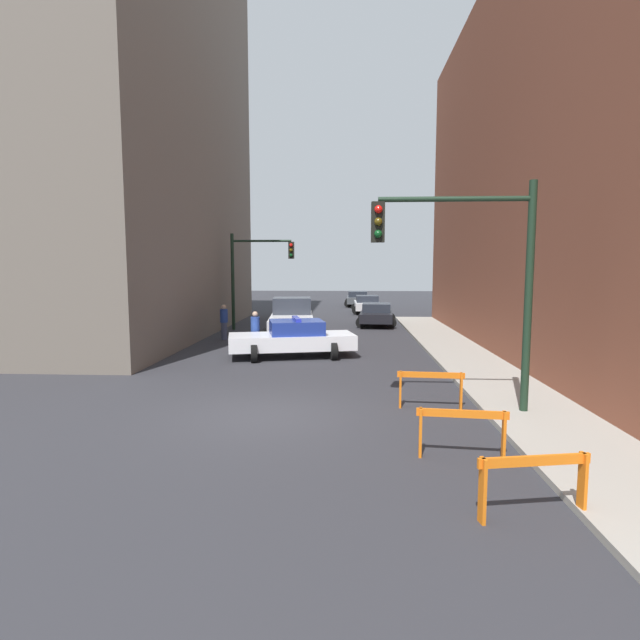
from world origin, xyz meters
TOP-DOWN VIEW (x-y plane):
  - ground_plane at (0.00, 0.00)m, footprint 120.00×120.00m
  - sidewalk_right at (6.20, 0.00)m, footprint 2.40×44.00m
  - building_corner_left at (-12.00, 14.00)m, footprint 14.00×20.00m
  - traffic_light_near at (4.73, 0.32)m, footprint 3.64×0.35m
  - traffic_light_far at (-3.30, 15.67)m, footprint 3.44×0.35m
  - police_car at (-0.24, 7.50)m, footprint 4.99×2.99m
  - white_truck at (-0.86, 12.65)m, footprint 2.96×5.56m
  - parked_car_near at (3.52, 17.96)m, footprint 2.48×4.42m
  - parked_car_mid at (3.27, 25.88)m, footprint 2.32×4.33m
  - parked_car_far at (2.71, 32.28)m, footprint 2.32×4.33m
  - pedestrian_crossing at (-1.83, 8.36)m, footprint 0.51×0.51m
  - pedestrian_corner at (-3.96, 11.84)m, footprint 0.43×0.43m
  - barrier_front at (4.35, -4.54)m, footprint 1.58×0.43m
  - barrier_mid at (3.87, -2.41)m, footprint 1.60×0.31m
  - barrier_back at (3.84, 0.77)m, footprint 1.60×0.26m

SIDE VIEW (x-z plane):
  - ground_plane at x=0.00m, z-range 0.00..0.00m
  - sidewalk_right at x=6.20m, z-range 0.00..0.12m
  - barrier_front at x=4.35m, z-range 0.17..1.07m
  - barrier_mid at x=3.87m, z-range 0.17..1.07m
  - barrier_back at x=3.84m, z-range 0.17..1.07m
  - parked_car_near at x=3.52m, z-range 0.02..1.33m
  - parked_car_mid at x=3.27m, z-range 0.02..1.33m
  - parked_car_far at x=2.71m, z-range 0.02..1.33m
  - police_car at x=-0.24m, z-range -0.04..1.48m
  - pedestrian_crossing at x=-1.83m, z-range 0.03..1.69m
  - pedestrian_corner at x=-3.96m, z-range 0.03..1.69m
  - white_truck at x=-0.86m, z-range -0.04..1.86m
  - traffic_light_far at x=-3.30m, z-range 0.80..6.00m
  - traffic_light_near at x=4.73m, z-range 0.93..6.13m
  - building_corner_left at x=-12.00m, z-range 0.00..22.83m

